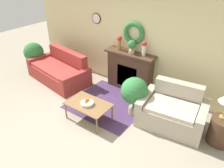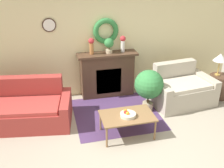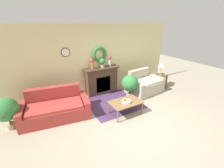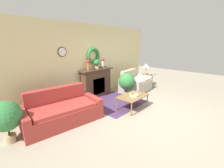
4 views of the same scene
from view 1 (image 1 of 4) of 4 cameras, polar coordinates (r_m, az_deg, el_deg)
name	(u,v)px [view 1 (image 1 of 4)]	position (r m, az deg, el deg)	size (l,w,h in m)	color
ground_plane	(69,132)	(4.87, -11.12, -12.24)	(16.00, 16.00, 0.00)	#9E937F
floor_rug	(109,103)	(5.63, -0.76, -4.97)	(1.80, 1.73, 0.01)	#4C335B
wall_back	(132,40)	(5.91, 5.36, 11.42)	(6.80, 0.19, 2.70)	beige
fireplace	(130,71)	(6.02, 4.66, 3.46)	(1.40, 0.41, 1.09)	#4C3323
couch_left	(60,71)	(6.74, -13.52, 3.36)	(2.09, 1.27, 0.87)	#9E332D
loveseat_right	(172,111)	(4.99, 15.46, -6.94)	(1.49, 1.09, 0.89)	#B2A893
coffee_table	(88,105)	(4.91, -6.18, -5.48)	(0.99, 0.63, 0.43)	olive
fruit_bowl	(87,103)	(4.85, -6.52, -4.92)	(0.29, 0.29, 0.12)	beige
side_table_by_loveseat	(221,131)	(4.89, 26.68, -10.93)	(0.49, 0.49, 0.57)	#4C3323
vase_on_mantel_left	(119,42)	(5.91, 1.93, 10.99)	(0.13, 0.13, 0.38)	#AD6B38
vase_on_mantel_right	(144,47)	(5.56, 8.37, 9.48)	(0.13, 0.13, 0.38)	silver
potted_plant_on_mantel	(132,45)	(5.70, 5.25, 10.02)	(0.22, 0.22, 0.35)	tan
potted_plant_floor_by_couch	(34,53)	(7.55, -19.74, 7.68)	(0.63, 0.63, 0.92)	tan
potted_plant_floor_by_loveseat	(134,92)	(4.97, 5.86, -2.00)	(0.63, 0.63, 0.94)	tan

